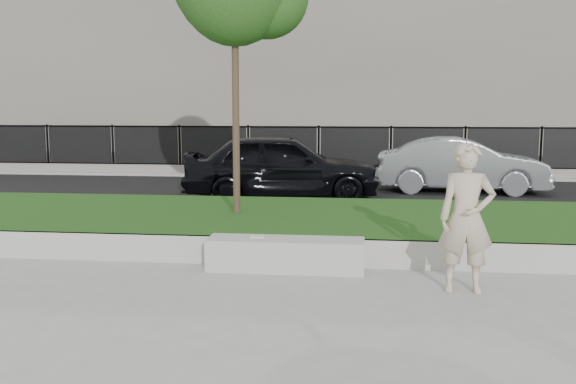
# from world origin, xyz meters

# --- Properties ---
(ground) EXTENTS (90.00, 90.00, 0.00)m
(ground) POSITION_xyz_m (0.00, 0.00, 0.00)
(ground) COLOR gray
(ground) RESTS_ON ground
(grass_bank) EXTENTS (34.00, 4.00, 0.40)m
(grass_bank) POSITION_xyz_m (0.00, 3.00, 0.20)
(grass_bank) COLOR black
(grass_bank) RESTS_ON ground
(grass_kerb) EXTENTS (34.00, 0.08, 0.40)m
(grass_kerb) POSITION_xyz_m (0.00, 1.04, 0.20)
(grass_kerb) COLOR #A2A097
(grass_kerb) RESTS_ON ground
(street) EXTENTS (34.00, 7.00, 0.04)m
(street) POSITION_xyz_m (0.00, 8.50, 0.02)
(street) COLOR black
(street) RESTS_ON ground
(far_pavement) EXTENTS (34.00, 3.00, 0.12)m
(far_pavement) POSITION_xyz_m (0.00, 13.00, 0.06)
(far_pavement) COLOR gray
(far_pavement) RESTS_ON ground
(iron_fence) EXTENTS (32.00, 0.30, 1.50)m
(iron_fence) POSITION_xyz_m (0.00, 12.00, 0.54)
(iron_fence) COLOR slate
(iron_fence) RESTS_ON far_pavement
(building_facade) EXTENTS (34.00, 10.00, 10.00)m
(building_facade) POSITION_xyz_m (0.00, 20.00, 5.00)
(building_facade) COLOR #6A665C
(building_facade) RESTS_ON ground
(stone_bench) EXTENTS (2.14, 0.54, 0.44)m
(stone_bench) POSITION_xyz_m (-0.27, 0.80, 0.22)
(stone_bench) COLOR #A2A097
(stone_bench) RESTS_ON ground
(man) EXTENTS (0.67, 0.45, 1.81)m
(man) POSITION_xyz_m (2.01, 0.05, 0.90)
(man) COLOR #BFAC93
(man) RESTS_ON ground
(book) EXTENTS (0.20, 0.15, 0.02)m
(book) POSITION_xyz_m (-0.67, 0.85, 0.45)
(book) COLOR beige
(book) RESTS_ON stone_bench
(car_dark) EXTENTS (4.80, 2.46, 1.56)m
(car_dark) POSITION_xyz_m (-1.14, 7.16, 0.82)
(car_dark) COLOR black
(car_dark) RESTS_ON street
(car_silver) EXTENTS (4.29, 1.70, 1.39)m
(car_silver) POSITION_xyz_m (3.25, 8.86, 0.73)
(car_silver) COLOR gray
(car_silver) RESTS_ON street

